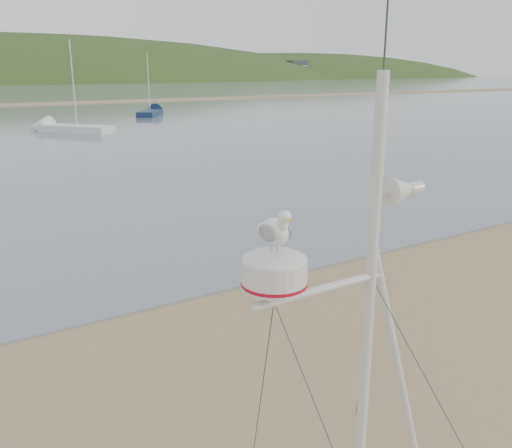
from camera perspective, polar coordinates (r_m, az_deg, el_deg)
mast_rig at (r=5.75m, az=11.14°, el=-17.32°), size 2.38×2.54×5.37m
sailboat_blue_far at (r=56.32m, az=-10.70°, el=11.55°), size 4.93×6.15×6.39m
sailboat_white_near at (r=42.50m, az=-20.28°, el=9.48°), size 5.62×6.57×6.95m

